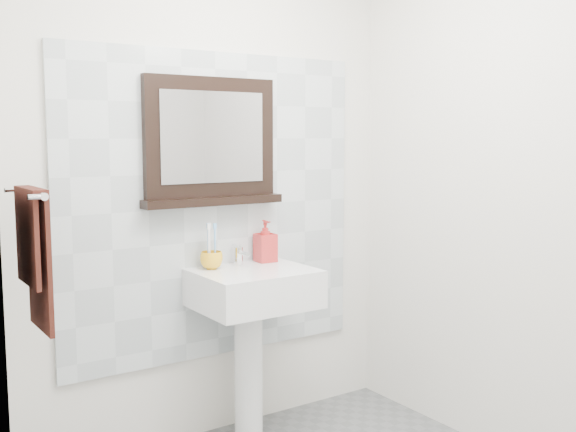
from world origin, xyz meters
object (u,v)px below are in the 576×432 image
(framed_mirror, at_px, (211,144))
(hand_towel, at_px, (34,248))
(soap_dispenser, at_px, (265,241))
(toothbrush_cup, at_px, (212,260))
(pedestal_sink, at_px, (253,307))

(framed_mirror, relative_size, hand_towel, 1.31)
(soap_dispenser, bearing_deg, hand_towel, -165.36)
(toothbrush_cup, xyz_separation_m, soap_dispenser, (0.32, 0.02, 0.06))
(toothbrush_cup, relative_size, framed_mirror, 0.15)
(pedestal_sink, relative_size, toothbrush_cup, 8.94)
(hand_towel, bearing_deg, pedestal_sink, 5.19)
(pedestal_sink, bearing_deg, framed_mirror, 122.63)
(pedestal_sink, relative_size, hand_towel, 1.75)
(soap_dispenser, distance_m, hand_towel, 1.21)
(hand_towel, bearing_deg, toothbrush_cup, 13.80)
(framed_mirror, xyz_separation_m, hand_towel, (-0.90, -0.28, -0.38))
(toothbrush_cup, relative_size, hand_towel, 0.20)
(toothbrush_cup, height_order, hand_towel, hand_towel)
(framed_mirror, distance_m, hand_towel, 1.02)
(toothbrush_cup, relative_size, soap_dispenser, 0.51)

